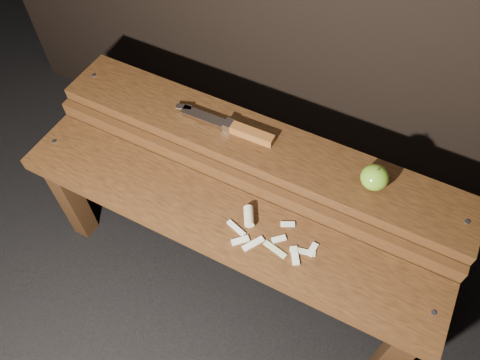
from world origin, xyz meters
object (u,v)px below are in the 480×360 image
at_px(apple, 375,177).
at_px(knife, 239,129).
at_px(bench_rear_tier, 257,161).
at_px(bench_front_tier, 220,232).

xyz_separation_m(apple, knife, (-0.38, 0.00, -0.02)).
bearing_deg(bench_rear_tier, knife, 174.81).
relative_size(bench_rear_tier, knife, 3.93).
bearing_deg(bench_rear_tier, apple, 0.77).
bearing_deg(knife, bench_rear_tier, -5.19).
height_order(bench_front_tier, apple, apple).
distance_m(bench_rear_tier, knife, 0.12).
height_order(bench_rear_tier, apple, apple).
relative_size(apple, knife, 0.25).
relative_size(bench_front_tier, apple, 15.86).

